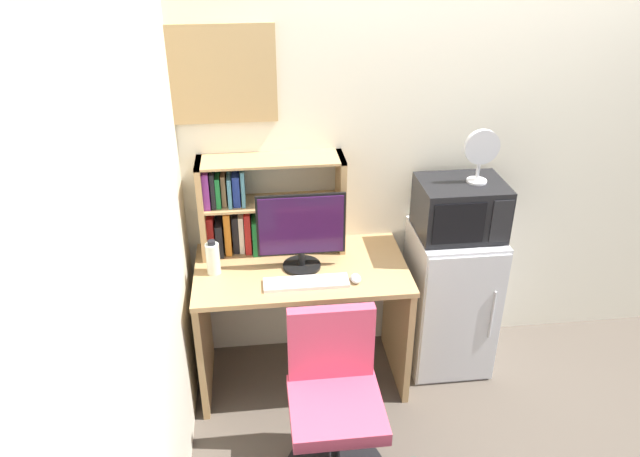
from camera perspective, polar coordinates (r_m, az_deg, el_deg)
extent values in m
cube|color=silver|center=(3.75, 19.07, 7.46)|extent=(6.40, 0.04, 2.60)
cube|color=silver|center=(2.02, -17.67, -10.78)|extent=(0.04, 4.40, 2.60)
cube|color=tan|center=(3.34, -1.77, -3.84)|extent=(1.16, 0.65, 0.03)
cube|color=tan|center=(3.57, -10.86, -9.63)|extent=(0.04, 0.59, 0.75)
cube|color=tan|center=(3.64, 7.29, -8.47)|extent=(0.04, 0.59, 0.75)
cube|color=tan|center=(3.39, -11.00, 1.79)|extent=(0.03, 0.22, 0.56)
cube|color=tan|center=(3.41, 1.94, 2.48)|extent=(0.03, 0.22, 0.56)
cube|color=tan|center=(3.27, -4.69, 6.43)|extent=(0.80, 0.22, 0.01)
cube|color=tan|center=(3.37, -4.52, 2.48)|extent=(0.73, 0.22, 0.01)
cube|color=#B21E1E|center=(3.48, -10.18, -0.39)|extent=(0.04, 0.15, 0.23)
cube|color=black|center=(3.48, -9.41, -0.70)|extent=(0.04, 0.18, 0.20)
cube|color=orange|center=(3.47, -8.67, -0.16)|extent=(0.04, 0.15, 0.26)
cube|color=black|center=(3.48, -7.94, -0.28)|extent=(0.03, 0.13, 0.23)
cube|color=silver|center=(3.48, -7.40, -0.26)|extent=(0.03, 0.13, 0.23)
cube|color=#B21E1E|center=(3.47, -6.82, -0.12)|extent=(0.03, 0.15, 0.25)
cube|color=#197233|center=(3.46, -6.06, -0.43)|extent=(0.04, 0.19, 0.21)
cube|color=brown|center=(3.48, -5.47, -0.39)|extent=(0.02, 0.15, 0.20)
cube|color=purple|center=(3.46, -4.97, -0.18)|extent=(0.02, 0.18, 0.23)
cube|color=purple|center=(3.34, -10.61, 3.92)|extent=(0.04, 0.19, 0.21)
cube|color=black|center=(3.34, -10.00, 3.93)|extent=(0.02, 0.18, 0.20)
cube|color=#197233|center=(3.35, -9.54, 3.75)|extent=(0.03, 0.18, 0.17)
cube|color=brown|center=(3.35, -9.03, 3.86)|extent=(0.02, 0.15, 0.18)
cube|color=teal|center=(3.34, -8.48, 3.77)|extent=(0.02, 0.18, 0.17)
cube|color=navy|center=(3.34, -7.88, 3.89)|extent=(0.04, 0.17, 0.18)
cube|color=teal|center=(3.34, -7.26, 4.13)|extent=(0.02, 0.18, 0.20)
cylinder|color=black|center=(3.33, -1.72, -3.51)|extent=(0.21, 0.21, 0.02)
cylinder|color=black|center=(3.30, -1.73, -2.81)|extent=(0.04, 0.04, 0.08)
cube|color=black|center=(3.21, -1.79, 0.36)|extent=(0.47, 0.01, 0.35)
cube|color=#33143D|center=(3.20, -1.79, 0.32)|extent=(0.45, 0.02, 0.33)
cube|color=silver|center=(3.18, -1.30, -5.12)|extent=(0.45, 0.12, 0.02)
ellipsoid|color=silver|center=(3.20, 3.38, -4.70)|extent=(0.06, 0.08, 0.04)
cylinder|color=silver|center=(3.28, -10.02, -2.81)|extent=(0.07, 0.07, 0.17)
cylinder|color=black|center=(3.23, -10.17, -1.31)|extent=(0.04, 0.04, 0.02)
cube|color=silver|center=(3.74, 12.04, -6.39)|extent=(0.47, 0.48, 0.90)
cube|color=silver|center=(3.55, 13.21, -8.58)|extent=(0.45, 0.01, 0.86)
cylinder|color=#B2B2B7|center=(3.58, 15.88, -7.83)|extent=(0.01, 0.01, 0.31)
cube|color=black|center=(3.44, 13.02, 1.90)|extent=(0.47, 0.36, 0.31)
cube|color=black|center=(3.27, 12.94, 0.43)|extent=(0.28, 0.01, 0.23)
cube|color=black|center=(3.35, 16.71, 0.64)|extent=(0.11, 0.01, 0.25)
cylinder|color=silver|center=(3.40, 14.54, 4.36)|extent=(0.11, 0.11, 0.01)
cylinder|color=silver|center=(3.38, 14.65, 5.21)|extent=(0.02, 0.02, 0.10)
cylinder|color=silver|center=(3.32, 15.00, 7.42)|extent=(0.19, 0.03, 0.19)
cylinder|color=black|center=(3.12, 1.47, -19.47)|extent=(0.04, 0.04, 0.40)
cube|color=#D84766|center=(2.96, 1.53, -16.56)|extent=(0.44, 0.44, 0.07)
cube|color=#D84766|center=(2.95, 1.04, -10.65)|extent=(0.42, 0.06, 0.40)
cube|color=tan|center=(3.23, -9.55, 14.06)|extent=(0.60, 0.02, 0.51)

